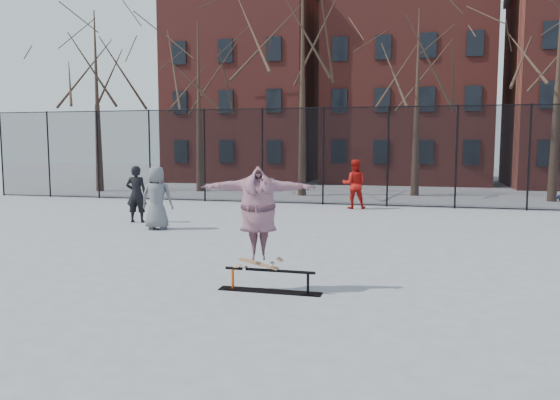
% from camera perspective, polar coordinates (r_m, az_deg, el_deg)
% --- Properties ---
extents(ground, '(100.00, 100.00, 0.00)m').
position_cam_1_polar(ground, '(9.76, -0.49, -9.25)').
color(ground, slate).
extents(skate_rail, '(1.82, 0.28, 0.40)m').
position_cam_1_polar(skate_rail, '(9.54, -1.08, -8.64)').
color(skate_rail, black).
rests_on(skate_rail, ground).
extents(skateboard, '(0.76, 0.18, 0.09)m').
position_cam_1_polar(skateboard, '(9.53, -2.25, -6.88)').
color(skateboard, '#A16C40').
rests_on(skateboard, skate_rail).
extents(skater, '(2.05, 1.05, 1.61)m').
position_cam_1_polar(skater, '(9.37, -2.27, -1.82)').
color(skater, '#553586').
rests_on(skater, skateboard).
extents(bystander_grey, '(1.01, 0.76, 1.88)m').
position_cam_1_polar(bystander_grey, '(16.50, -12.75, 0.23)').
color(bystander_grey, '#5A5B5F').
rests_on(bystander_grey, ground).
extents(bystander_black, '(0.74, 0.57, 1.83)m').
position_cam_1_polar(bystander_black, '(18.10, -14.77, 0.61)').
color(bystander_black, black).
rests_on(bystander_black, ground).
extents(bystander_red, '(1.02, 0.84, 1.91)m').
position_cam_1_polar(bystander_red, '(21.30, 7.76, 1.66)').
color(bystander_red, '#AC130F').
rests_on(bystander_red, ground).
extents(fence, '(34.03, 0.07, 4.00)m').
position_cam_1_polar(fence, '(22.24, 8.07, 4.67)').
color(fence, black).
rests_on(fence, ground).
extents(tree_row, '(33.66, 7.46, 10.67)m').
position_cam_1_polar(tree_row, '(26.81, 8.73, 16.28)').
color(tree_row, black).
rests_on(tree_row, ground).
extents(rowhouses, '(29.00, 7.00, 13.00)m').
position_cam_1_polar(rowhouses, '(35.31, 11.72, 11.63)').
color(rowhouses, maroon).
rests_on(rowhouses, ground).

